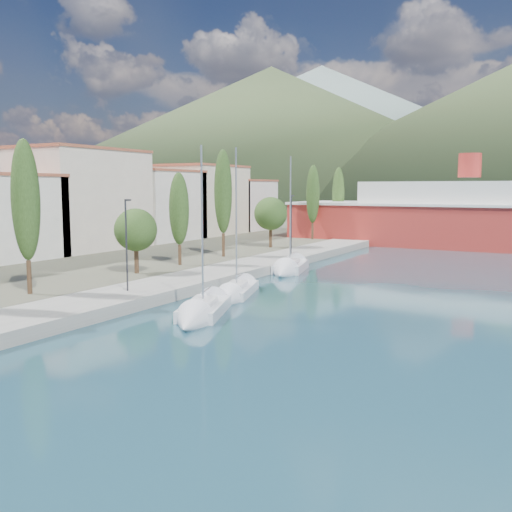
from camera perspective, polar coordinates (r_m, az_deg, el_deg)
The scene contains 9 objects.
ground at distance 137.08m, azimuth 22.14°, elevation 3.12°, with size 1400.00×1400.00×0.00m, color #1E4452.
quay at distance 49.61m, azimuth -2.34°, elevation -1.53°, with size 5.00×88.00×0.80m, color gray.
land_strip at distance 82.41m, azimuth -21.61°, elevation 1.28°, with size 70.00×148.00×0.70m, color #565644.
town_buildings at distance 71.79m, azimuth -13.59°, elevation 5.00°, with size 9.20×69.20×11.30m.
tree_row at distance 57.42m, azimuth -3.36°, elevation 4.97°, with size 3.85×63.10×10.73m.
lamp_posts at distance 39.75m, azimuth -11.18°, elevation 1.63°, with size 0.15×45.69×6.06m.
sailboat_near at distance 32.92m, azimuth -5.92°, elevation -6.01°, with size 4.86×7.92×10.94m.
sailboat_mid at distance 39.15m, azimuth -2.45°, elevation -3.95°, with size 4.38×8.01×11.17m.
sailboat_far at distance 50.86m, azimuth 3.08°, elevation -1.42°, with size 4.36×8.13×11.40m.
Camera 1 is at (16.64, -15.86, 7.57)m, focal length 40.00 mm.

